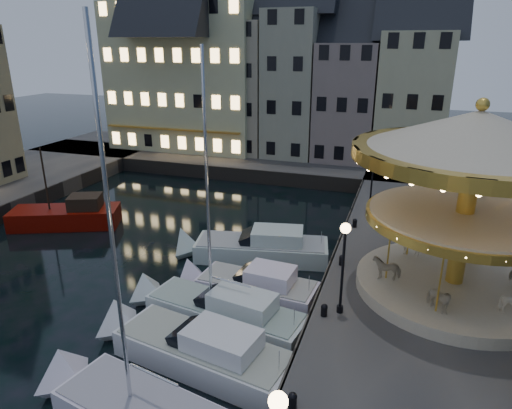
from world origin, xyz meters
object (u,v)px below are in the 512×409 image
(motorboat_d, at_px, (250,287))
(carousel, at_px, (472,170))
(bollard_a, at_px, (293,400))
(motorboat_e, at_px, (255,248))
(motorboat_c, at_px, (218,311))
(streetlamp_c, at_px, (373,173))
(bollard_c, at_px, (342,260))
(red_fishing_boat, at_px, (68,217))
(bollard_d, at_px, (355,223))
(bollard_b, at_px, (324,309))
(motorboat_b, at_px, (195,349))
(streetlamp_b, at_px, (344,256))

(motorboat_d, distance_m, carousel, 11.74)
(bollard_a, relative_size, motorboat_e, 0.06)
(motorboat_c, distance_m, motorboat_d, 2.64)
(streetlamp_c, distance_m, bollard_a, 19.66)
(bollard_c, bearing_deg, motorboat_d, -147.36)
(red_fishing_boat, bearing_deg, bollard_d, 8.74)
(streetlamp_c, relative_size, motorboat_c, 0.36)
(motorboat_c, bearing_deg, bollard_b, 3.05)
(bollard_c, bearing_deg, motorboat_c, -132.66)
(streetlamp_c, bearing_deg, motorboat_d, -112.34)
(bollard_d, bearing_deg, motorboat_e, -145.75)
(bollard_b, bearing_deg, motorboat_e, 128.57)
(streetlamp_c, bearing_deg, bollard_c, -93.81)
(bollard_c, relative_size, motorboat_c, 0.05)
(motorboat_b, distance_m, motorboat_c, 2.82)
(streetlamp_b, bearing_deg, bollard_a, -95.71)
(bollard_a, distance_m, motorboat_d, 8.92)
(bollard_a, relative_size, carousel, 0.06)
(motorboat_c, bearing_deg, bollard_c, 47.34)
(motorboat_e, relative_size, carousel, 0.88)
(bollard_c, relative_size, motorboat_d, 0.08)
(motorboat_c, distance_m, red_fishing_boat, 16.75)
(streetlamp_c, height_order, motorboat_d, streetlamp_c)
(motorboat_b, relative_size, carousel, 0.84)
(streetlamp_c, relative_size, red_fishing_boat, 0.54)
(motorboat_b, bearing_deg, bollard_a, -27.62)
(streetlamp_b, relative_size, red_fishing_boat, 0.54)
(streetlamp_b, distance_m, red_fishing_boat, 21.72)
(bollard_b, height_order, motorboat_e, motorboat_e)
(bollard_b, relative_size, bollard_d, 1.00)
(streetlamp_c, height_order, bollard_b, streetlamp_c)
(bollard_d, relative_size, motorboat_d, 0.08)
(bollard_b, distance_m, carousel, 8.72)
(bollard_c, distance_m, motorboat_b, 9.36)
(bollard_a, relative_size, red_fishing_boat, 0.07)
(motorboat_c, height_order, carousel, motorboat_c)
(streetlamp_b, xyz_separation_m, bollard_b, (-0.60, -0.50, -2.41))
(bollard_d, bearing_deg, bollard_c, -90.00)
(streetlamp_c, xyz_separation_m, carousel, (4.78, -10.04, 3.19))
(streetlamp_b, height_order, motorboat_e, streetlamp_b)
(bollard_d, distance_m, motorboat_e, 6.63)
(red_fishing_boat, distance_m, carousel, 26.15)
(bollard_a, relative_size, bollard_c, 1.00)
(motorboat_e, bearing_deg, red_fishing_boat, 177.33)
(streetlamp_c, height_order, motorboat_b, streetlamp_c)
(bollard_c, bearing_deg, motorboat_b, -119.90)
(motorboat_d, bearing_deg, red_fishing_boat, 161.57)
(streetlamp_c, bearing_deg, motorboat_c, -110.90)
(motorboat_d, bearing_deg, motorboat_e, 105.19)
(motorboat_b, height_order, motorboat_e, same)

